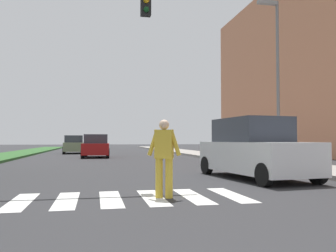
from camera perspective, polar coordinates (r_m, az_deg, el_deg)
name	(u,v)px	position (r m, az deg, el deg)	size (l,w,h in m)	color
ground_plane	(105,155)	(29.47, -10.19, -4.66)	(140.00, 140.00, 0.00)	#2D2D30
crosswalk	(132,198)	(7.75, -5.85, -11.50)	(4.95, 2.20, 0.01)	silver
median_strip	(4,156)	(28.20, -24.90, -4.44)	(3.08, 64.00, 0.15)	#2D5B28
sidewalk_right	(204,154)	(28.79, 5.87, -4.59)	(3.00, 64.00, 0.15)	#9E9991
street_lamp_right	(276,67)	(17.08, 17.03, 9.13)	(1.02, 0.24, 7.50)	slate
pedestrian_performer	(164,155)	(7.65, -0.64, -4.63)	(0.72, 0.38, 1.69)	gold
suv_crossing	(254,150)	(11.87, 13.70, -3.74)	(2.43, 4.78, 1.97)	silver
sedan_midblock	(96,147)	(25.89, -11.53, -3.29)	(2.05, 4.09, 1.64)	maroon
sedan_distant	(73,145)	(34.02, -15.03, -2.99)	(2.14, 4.64, 1.66)	gray
sedan_far_horizon	(76,143)	(49.20, -14.68, -2.73)	(2.12, 4.48, 1.70)	silver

